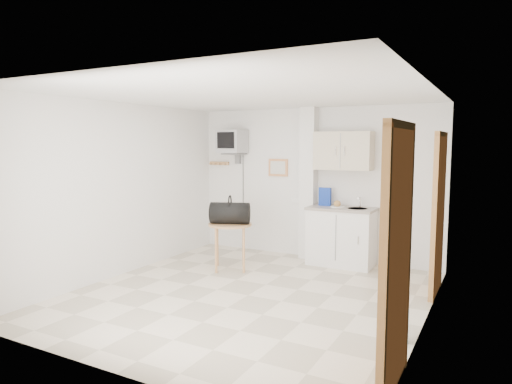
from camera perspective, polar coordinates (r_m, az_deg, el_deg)
The scene contains 7 objects.
ground at distance 5.92m, azimuth -1.00°, elevation -12.78°, with size 4.50×4.50×0.00m, color beige.
room_envelope at distance 5.58m, azimuth 1.57°, elevation 2.22°, with size 4.24×4.54×2.55m.
kitchenette at distance 7.31m, azimuth 10.68°, elevation -2.76°, with size 1.03×0.58×2.10m.
crt_television at distance 8.08m, azimuth -2.99°, elevation 6.23°, with size 0.44×0.45×2.15m.
round_table at distance 6.95m, azimuth -3.26°, elevation -4.68°, with size 0.66×0.66×0.71m.
duffel_bag at distance 6.89m, azimuth -3.28°, elevation -2.62°, with size 0.66×0.51×0.43m.
water_bottle at distance 4.79m, azimuth 17.80°, elevation -15.61°, with size 0.12×0.12×0.37m.
Camera 1 is at (2.74, -4.88, 1.91)m, focal length 32.00 mm.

